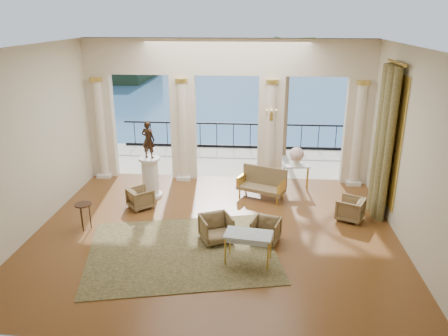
# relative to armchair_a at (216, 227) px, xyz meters

# --- Properties ---
(floor) EXTENTS (9.00, 9.00, 0.00)m
(floor) POSITION_rel_armchair_a_xyz_m (-0.08, 0.42, -0.36)
(floor) COLOR #472811
(floor) RESTS_ON ground
(room_walls) EXTENTS (9.00, 9.00, 9.00)m
(room_walls) POSITION_rel_armchair_a_xyz_m (-0.08, -0.70, 2.52)
(room_walls) COLOR beige
(room_walls) RESTS_ON ground
(arcade) EXTENTS (9.00, 0.56, 4.50)m
(arcade) POSITION_rel_armchair_a_xyz_m (-0.08, 4.24, 2.22)
(arcade) COLOR beige
(arcade) RESTS_ON ground
(terrace) EXTENTS (10.00, 3.60, 0.10)m
(terrace) POSITION_rel_armchair_a_xyz_m (-0.08, 6.22, -0.41)
(terrace) COLOR #B6AD96
(terrace) RESTS_ON ground
(balustrade) EXTENTS (9.00, 0.06, 1.03)m
(balustrade) POSITION_rel_armchair_a_xyz_m (-0.08, 7.82, 0.05)
(balustrade) COLOR black
(balustrade) RESTS_ON terrace
(palm_tree) EXTENTS (2.00, 2.00, 4.50)m
(palm_tree) POSITION_rel_armchair_a_xyz_m (1.92, 7.02, 3.73)
(palm_tree) COLOR #4C3823
(palm_tree) RESTS_ON terrace
(headland) EXTENTS (22.00, 18.00, 6.00)m
(headland) POSITION_rel_armchair_a_xyz_m (-30.08, 70.42, -3.36)
(headland) COLOR black
(headland) RESTS_ON sea
(sea) EXTENTS (160.00, 160.00, 0.00)m
(sea) POSITION_rel_armchair_a_xyz_m (-0.08, 60.42, -6.36)
(sea) COLOR #255F91
(sea) RESTS_ON ground
(curtain) EXTENTS (0.33, 1.40, 4.09)m
(curtain) POSITION_rel_armchair_a_xyz_m (4.21, 1.92, 1.66)
(curtain) COLOR #494427
(curtain) RESTS_ON ground
(window_frame) EXTENTS (0.04, 1.60, 3.40)m
(window_frame) POSITION_rel_armchair_a_xyz_m (4.39, 1.92, 1.74)
(window_frame) COLOR gold
(window_frame) RESTS_ON room_walls
(wall_sconce) EXTENTS (0.30, 0.11, 0.33)m
(wall_sconce) POSITION_rel_armchair_a_xyz_m (1.32, 3.93, 1.87)
(wall_sconce) COLOR gold
(wall_sconce) RESTS_ON arcade
(rug) EXTENTS (4.86, 4.14, 0.02)m
(rug) POSITION_rel_armchair_a_xyz_m (-0.73, -0.56, -0.35)
(rug) COLOR #29301A
(rug) RESTS_ON ground
(armchair_a) EXTENTS (0.91, 0.88, 0.72)m
(armchair_a) POSITION_rel_armchair_a_xyz_m (0.00, 0.00, 0.00)
(armchair_a) COLOR #493721
(armchair_a) RESTS_ON ground
(armchair_b) EXTENTS (0.77, 0.74, 0.65)m
(armchair_b) POSITION_rel_armchair_a_xyz_m (1.19, 0.06, -0.04)
(armchair_b) COLOR #493721
(armchair_b) RESTS_ON ground
(armchair_c) EXTENTS (0.83, 0.85, 0.67)m
(armchair_c) POSITION_rel_armchair_a_xyz_m (3.42, 1.44, -0.02)
(armchair_c) COLOR #493721
(armchair_c) RESTS_ON ground
(armchair_d) EXTENTS (0.85, 0.85, 0.64)m
(armchair_d) POSITION_rel_armchair_a_xyz_m (-2.31, 1.73, -0.04)
(armchair_d) COLOR #493721
(armchair_d) RESTS_ON ground
(settee) EXTENTS (1.50, 1.07, 0.92)m
(settee) POSITION_rel_armchair_a_xyz_m (1.11, 2.77, 0.09)
(settee) COLOR #493721
(settee) RESTS_ON ground
(game_table) EXTENTS (1.09, 0.69, 0.70)m
(game_table) POSITION_rel_armchair_a_xyz_m (0.80, -0.89, 0.27)
(game_table) COLOR #9CB2C4
(game_table) RESTS_ON ground
(pedestal) EXTENTS (0.66, 0.66, 1.21)m
(pedestal) POSITION_rel_armchair_a_xyz_m (-2.22, 2.56, 0.23)
(pedestal) COLOR silver
(pedestal) RESTS_ON ground
(statue) EXTENTS (0.45, 0.35, 1.10)m
(statue) POSITION_rel_armchair_a_xyz_m (-2.22, 2.56, 1.41)
(statue) COLOR #2F1F15
(statue) RESTS_ON pedestal
(console_table) EXTENTS (0.86, 0.41, 0.79)m
(console_table) POSITION_rel_armchair_a_xyz_m (2.12, 3.47, 0.29)
(console_table) COLOR silver
(console_table) RESTS_ON ground
(urn) EXTENTS (0.44, 0.44, 0.58)m
(urn) POSITION_rel_armchair_a_xyz_m (2.12, 3.47, 0.76)
(urn) COLOR white
(urn) RESTS_ON console_table
(side_table) EXTENTS (0.43, 0.43, 0.69)m
(side_table) POSITION_rel_armchair_a_xyz_m (-3.38, 0.33, 0.24)
(side_table) COLOR black
(side_table) RESTS_ON ground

